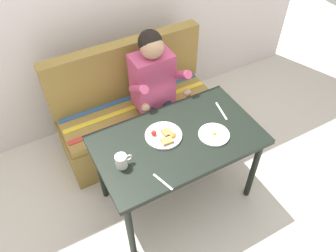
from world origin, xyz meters
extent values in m
plane|color=beige|center=(0.00, 0.00, 0.00)|extent=(8.00, 8.00, 0.00)
cube|color=black|center=(0.00, 0.00, 0.71)|extent=(1.20, 0.70, 0.04)
cylinder|color=black|center=(-0.54, -0.29, 0.34)|extent=(0.05, 0.05, 0.69)
cylinder|color=black|center=(0.54, -0.29, 0.34)|extent=(0.05, 0.05, 0.69)
cylinder|color=black|center=(-0.54, 0.29, 0.34)|extent=(0.05, 0.05, 0.69)
cylinder|color=black|center=(0.54, 0.29, 0.34)|extent=(0.05, 0.05, 0.69)
cube|color=olive|center=(0.00, 0.72, 0.20)|extent=(1.44, 0.56, 0.40)
cube|color=olive|center=(0.00, 0.72, 0.43)|extent=(1.40, 0.52, 0.06)
cube|color=olive|center=(0.00, 0.94, 0.73)|extent=(1.44, 0.12, 0.54)
cube|color=#C63D33|center=(0.00, 0.58, 0.46)|extent=(1.38, 0.05, 0.01)
cube|color=yellow|center=(0.00, 0.72, 0.46)|extent=(1.38, 0.05, 0.01)
cube|color=#336099|center=(0.00, 0.86, 0.46)|extent=(1.38, 0.05, 0.01)
cube|color=#BF4671|center=(0.13, 0.66, 0.76)|extent=(0.34, 0.22, 0.48)
sphere|color=tan|center=(0.13, 0.64, 1.09)|extent=(0.19, 0.19, 0.19)
sphere|color=black|center=(0.13, 0.67, 1.12)|extent=(0.19, 0.19, 0.19)
cylinder|color=#BF4671|center=(-0.06, 0.52, 0.83)|extent=(0.07, 0.29, 0.23)
cylinder|color=#BF4671|center=(0.32, 0.52, 0.83)|extent=(0.07, 0.29, 0.23)
sphere|color=tan|center=(-0.06, 0.40, 0.73)|extent=(0.07, 0.07, 0.07)
sphere|color=tan|center=(0.32, 0.40, 0.73)|extent=(0.07, 0.07, 0.07)
cylinder|color=#232333|center=(0.04, 0.49, 0.52)|extent=(0.09, 0.34, 0.09)
cylinder|color=#232333|center=(0.04, 0.32, 0.26)|extent=(0.08, 0.08, 0.52)
cube|color=black|center=(0.04, 0.26, 0.03)|extent=(0.09, 0.20, 0.05)
cylinder|color=#232333|center=(0.21, 0.49, 0.52)|extent=(0.09, 0.34, 0.09)
cylinder|color=#232333|center=(0.21, 0.32, 0.26)|extent=(0.08, 0.08, 0.52)
cube|color=black|center=(0.21, 0.26, 0.03)|extent=(0.09, 0.20, 0.05)
cylinder|color=white|center=(-0.08, 0.07, 0.74)|extent=(0.27, 0.27, 0.02)
cube|color=olive|center=(-0.09, 0.00, 0.76)|extent=(0.08, 0.07, 0.02)
cube|color=olive|center=(-0.05, 0.06, 0.76)|extent=(0.07, 0.08, 0.02)
sphere|color=red|center=(-0.14, 0.10, 0.76)|extent=(0.04, 0.04, 0.04)
ellipsoid|color=#CC6623|center=(-0.04, 0.03, 0.76)|extent=(0.06, 0.05, 0.02)
cylinder|color=white|center=(0.24, -0.10, 0.74)|extent=(0.23, 0.23, 0.01)
ellipsoid|color=white|center=(0.24, -0.10, 0.75)|extent=(0.09, 0.08, 0.01)
sphere|color=yellow|center=(0.24, -0.11, 0.76)|extent=(0.03, 0.03, 0.03)
cylinder|color=white|center=(-0.45, -0.03, 0.78)|extent=(0.08, 0.08, 0.10)
cylinder|color=brown|center=(-0.45, -0.03, 0.82)|extent=(0.07, 0.07, 0.01)
torus|color=white|center=(-0.40, -0.03, 0.78)|extent=(0.05, 0.01, 0.05)
cube|color=silver|center=(-0.27, -0.28, 0.73)|extent=(0.06, 0.17, 0.00)
cube|color=silver|center=(0.43, 0.08, 0.73)|extent=(0.05, 0.20, 0.00)
camera|label=1|loc=(-0.82, -1.35, 2.50)|focal=35.38mm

